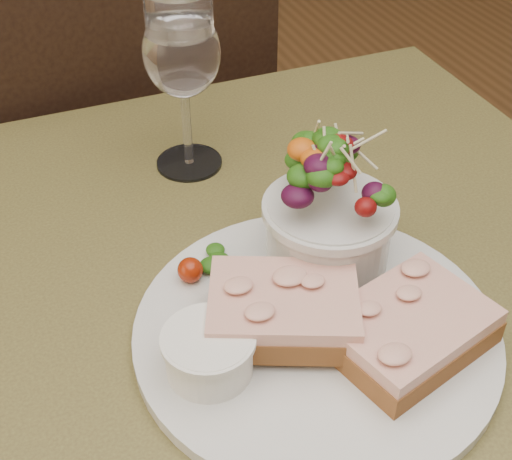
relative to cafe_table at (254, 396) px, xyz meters
name	(u,v)px	position (x,y,z in m)	size (l,w,h in m)	color
cafe_table	(254,396)	(0.00, 0.00, 0.00)	(0.80, 0.80, 0.75)	#42381C
chair_far	(124,260)	(-0.01, 0.64, -0.36)	(0.48, 0.48, 0.90)	black
dinner_plate	(316,331)	(0.04, -0.04, 0.11)	(0.29, 0.29, 0.01)	silver
sandwich_front	(409,329)	(0.10, -0.08, 0.13)	(0.14, 0.12, 0.03)	#503015
sandwich_back	(283,309)	(0.01, -0.03, 0.14)	(0.14, 0.12, 0.03)	#503015
ramekin	(209,352)	(-0.05, -0.05, 0.13)	(0.06, 0.06, 0.04)	white
salad_bowl	(330,206)	(0.08, 0.03, 0.17)	(0.11, 0.11, 0.13)	silver
garnish	(199,265)	(-0.03, 0.06, 0.12)	(0.05, 0.04, 0.02)	#133509
wine_glass	(182,58)	(0.02, 0.24, 0.22)	(0.08, 0.08, 0.18)	white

